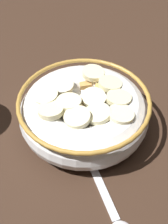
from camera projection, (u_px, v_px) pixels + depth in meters
ground_plane at (84, 130)px, 44.10cm from camera, size 118.37×118.37×2.00cm
cereal_bowl at (84, 111)px, 41.05cm from camera, size 18.36×18.36×6.62cm
spoon at (114, 214)px, 33.67cm from camera, size 9.73×14.60×0.80cm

